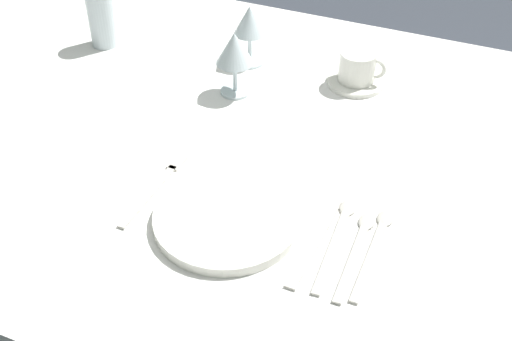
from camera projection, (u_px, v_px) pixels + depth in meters
name	position (u px, v px, depth m)	size (l,w,h in m)	color
dining_table	(267.00, 177.00, 1.29)	(1.80, 1.11, 0.74)	white
dinner_plate	(227.00, 218.00, 1.07)	(0.24, 0.24, 0.02)	white
fork_outer	(156.00, 187.00, 1.14)	(0.02, 0.21, 0.00)	beige
dinner_knife	(317.00, 239.00, 1.04)	(0.02, 0.24, 0.00)	beige
spoon_soup	(339.00, 233.00, 1.05)	(0.03, 0.22, 0.01)	beige
spoon_dessert	(359.00, 244.00, 1.03)	(0.03, 0.20, 0.01)	beige
spoon_tea	(376.00, 242.00, 1.04)	(0.03, 0.21, 0.01)	beige
saucer_left	(356.00, 82.00, 1.40)	(0.12, 0.12, 0.01)	white
coffee_cup_left	(358.00, 66.00, 1.38)	(0.10, 0.08, 0.07)	white
wine_glass_centre	(235.00, 51.00, 1.32)	(0.08, 0.08, 0.14)	silver
wine_glass_left	(250.00, 24.00, 1.42)	(0.07, 0.07, 0.13)	silver
drink_tumbler	(103.00, 22.00, 1.51)	(0.06, 0.06, 0.13)	silver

